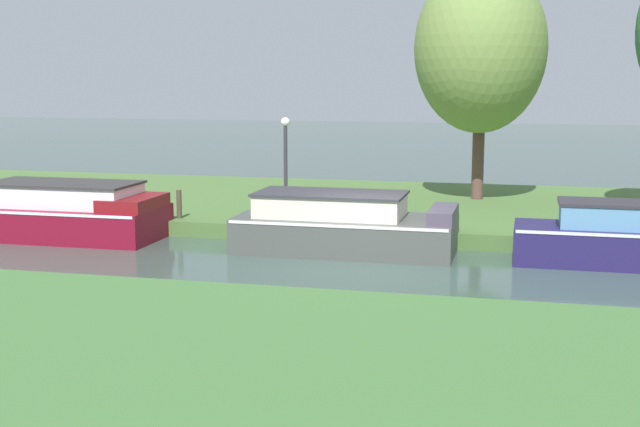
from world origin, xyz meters
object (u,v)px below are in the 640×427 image
Objects in this scene: maroon_barge at (54,213)px; mooring_post_near at (582,219)px; navy_cruiser at (619,237)px; lamp_post at (286,155)px; mooring_post_far at (179,204)px; slate_narrowboat at (344,226)px; willow_tree_left at (480,49)px.

maroon_barge reaches higher than mooring_post_near.
lamp_post reaches higher than navy_cruiser.
navy_cruiser is 5.56× the size of mooring_post_near.
lamp_post is at bearing 10.89° from mooring_post_far.
maroon_barge is 7.73m from slate_narrowboat.
slate_narrowboat is 6.82× the size of mooring_post_far.
navy_cruiser is at bearing -12.84° from lamp_post.
mooring_post_far is at bearing 24.56° from maroon_barge.
maroon_barge is 6.22m from lamp_post.
lamp_post reaches higher than mooring_post_near.
mooring_post_far is (2.93, 1.34, 0.15)m from maroon_barge.
maroon_barge is at bearing -155.44° from mooring_post_far.
slate_narrowboat reaches higher than mooring_post_far.
navy_cruiser is 0.61× the size of willow_tree_left.
slate_narrowboat is 4.99m from mooring_post_far.
willow_tree_left reaches higher than maroon_barge.
maroon_barge is 1.42× the size of navy_cruiser.
slate_narrowboat is 6.73× the size of mooring_post_near.
willow_tree_left is (2.71, 6.55, 4.35)m from slate_narrowboat.
willow_tree_left reaches higher than slate_narrowboat.
willow_tree_left reaches higher than mooring_post_far.
slate_narrowboat is at bearing -166.39° from mooring_post_near.
lamp_post is 3.49× the size of mooring_post_near.
maroon_barge reaches higher than navy_cruiser.
maroon_barge is 13.07m from willow_tree_left.
mooring_post_far is (-4.81, 1.34, 0.16)m from slate_narrowboat.
maroon_barge is at bearing -180.00° from navy_cruiser.
willow_tree_left is at bearing 32.08° from maroon_barge.
navy_cruiser reaches higher than slate_narrowboat.
maroon_barge reaches higher than slate_narrowboat.
lamp_post is (-1.99, 1.88, 1.49)m from slate_narrowboat.
willow_tree_left is (-3.54, 6.55, 4.34)m from navy_cruiser.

